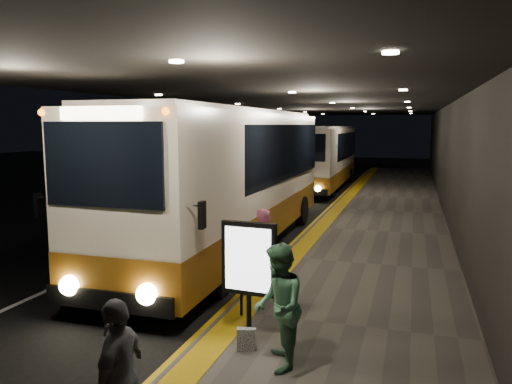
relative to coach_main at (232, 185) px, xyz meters
The scene contains 16 objects.
ground 2.75m from the coach_main, 113.11° to the right, with size 90.00×90.00×0.00m, color black.
lane_line_white 4.50m from the coach_main, 129.27° to the left, with size 0.12×50.00×0.01m, color silver.
kerb_stripe_yellow 4.00m from the coach_main, 63.66° to the left, with size 0.18×50.00×0.01m, color gold.
sidewalk 5.39m from the coach_main, 38.56° to the left, with size 4.50×50.00×0.15m, color #514C44.
tactile_strip 4.16m from the coach_main, 56.84° to the left, with size 0.50×50.00×0.01m, color gold.
terminal_wall 7.06m from the coach_main, 26.96° to the left, with size 0.10×50.00×6.00m, color black.
support_columns 3.16m from the coach_main, 136.59° to the left, with size 0.80×24.80×4.40m.
canopy 4.50m from the coach_main, 61.51° to the left, with size 9.00×50.00×0.40m, color black.
coach_main is the anchor object (origin of this frame).
coach_second 14.76m from the coach_main, 89.44° to the left, with size 2.43×10.97×3.44m.
passenger_boarding 3.99m from the coach_main, 58.81° to the right, with size 0.62×0.40×1.69m, color #D76499.
passenger_waiting_green 7.63m from the coach_main, 64.67° to the right, with size 0.88×0.54×1.81m, color #447A56.
passenger_waiting_grey 9.42m from the coach_main, 76.96° to the right, with size 0.99×0.51×1.69m, color #56555A.
bag_polka 7.15m from the coach_main, 67.86° to the right, with size 0.28×0.12×0.34m, color black.
info_sign 6.61m from the coach_main, 67.29° to the right, with size 0.92×0.19×1.94m.
stanchion_post 5.70m from the coach_main, 67.91° to the right, with size 0.05×0.05×1.18m, color black.
Camera 1 is at (5.78, -11.59, 3.62)m, focal length 35.00 mm.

